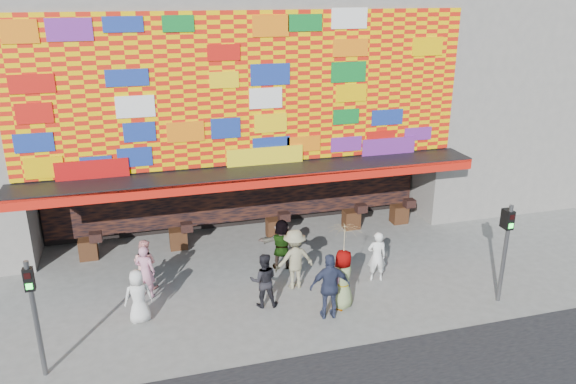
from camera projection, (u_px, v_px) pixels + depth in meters
name	position (u px, v px, depth m)	size (l,w,h in m)	color
ground	(281.00, 304.00, 16.26)	(90.00, 90.00, 0.00)	slate
shop_building	(226.00, 80.00, 21.86)	(15.20, 9.40, 10.00)	gray
neighbor_right	(518.00, 51.00, 24.74)	(11.00, 8.00, 12.00)	gray
signal_left	(34.00, 306.00, 12.69)	(0.22, 0.20, 3.00)	#59595B
signal_right	(506.00, 243.00, 15.84)	(0.22, 0.20, 3.00)	#59595B
ped_a	(138.00, 296.00, 15.19)	(0.76, 0.49, 1.56)	silver
ped_b	(145.00, 272.00, 16.44)	(0.59, 0.39, 1.62)	#C7819B
ped_c	(264.00, 280.00, 15.95)	(0.79, 0.62, 1.63)	black
ped_d	(295.00, 259.00, 16.91)	(1.22, 0.70, 1.89)	gray
ped_e	(330.00, 286.00, 15.33)	(1.12, 0.47, 1.92)	#2D344F
ped_f	(282.00, 244.00, 18.14)	(1.55, 0.49, 1.67)	gray
ped_g	(343.00, 279.00, 15.85)	(0.87, 0.57, 1.78)	gray
ped_h	(377.00, 256.00, 17.37)	(0.59, 0.39, 1.62)	white
ped_i	(145.00, 264.00, 16.96)	(0.76, 0.60, 1.57)	pink
parasol	(345.00, 239.00, 15.42)	(1.11, 1.12, 1.82)	#F2DF99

